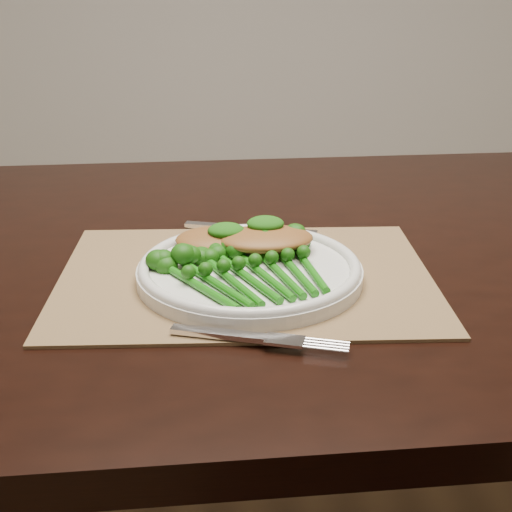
{
  "coord_description": "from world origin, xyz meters",
  "views": [
    {
      "loc": [
        -0.02,
        -1.0,
        1.11
      ],
      "look_at": [
        -0.0,
        -0.21,
        0.78
      ],
      "focal_mm": 50.0,
      "sensor_mm": 36.0,
      "label": 1
    }
  ],
  "objects_px": {
    "chicken_fillet_left": "(221,239)",
    "broccolini_bundle": "(256,276)",
    "dinner_plate": "(250,270)",
    "dining_table": "(273,465)",
    "placemat": "(246,277)"
  },
  "relations": [
    {
      "from": "placemat",
      "to": "dinner_plate",
      "type": "xyz_separation_m",
      "value": [
        0.0,
        -0.01,
        0.01
      ]
    },
    {
      "from": "dining_table",
      "to": "chicken_fillet_left",
      "type": "height_order",
      "value": "chicken_fillet_left"
    },
    {
      "from": "dinner_plate",
      "to": "chicken_fillet_left",
      "type": "xyz_separation_m",
      "value": [
        -0.03,
        0.06,
        0.02
      ]
    },
    {
      "from": "dining_table",
      "to": "dinner_plate",
      "type": "xyz_separation_m",
      "value": [
        -0.04,
        -0.12,
        0.39
      ]
    },
    {
      "from": "dining_table",
      "to": "placemat",
      "type": "xyz_separation_m",
      "value": [
        -0.04,
        -0.11,
        0.37
      ]
    },
    {
      "from": "placemat",
      "to": "chicken_fillet_left",
      "type": "height_order",
      "value": "chicken_fillet_left"
    },
    {
      "from": "placemat",
      "to": "dining_table",
      "type": "bearing_deg",
      "value": 69.06
    },
    {
      "from": "dinner_plate",
      "to": "dining_table",
      "type": "bearing_deg",
      "value": 73.19
    },
    {
      "from": "dinner_plate",
      "to": "chicken_fillet_left",
      "type": "relative_size",
      "value": 2.3
    },
    {
      "from": "placemat",
      "to": "dinner_plate",
      "type": "distance_m",
      "value": 0.02
    },
    {
      "from": "dinner_plate",
      "to": "broccolini_bundle",
      "type": "distance_m",
      "value": 0.04
    },
    {
      "from": "dining_table",
      "to": "broccolini_bundle",
      "type": "relative_size",
      "value": 7.37
    },
    {
      "from": "placemat",
      "to": "chicken_fillet_left",
      "type": "bearing_deg",
      "value": 119.39
    },
    {
      "from": "chicken_fillet_left",
      "to": "broccolini_bundle",
      "type": "relative_size",
      "value": 0.52
    },
    {
      "from": "dining_table",
      "to": "chicken_fillet_left",
      "type": "relative_size",
      "value": 14.25
    }
  ]
}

